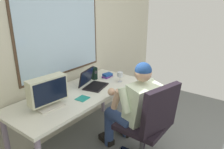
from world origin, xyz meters
The scene contains 10 objects.
wall_rear centered at (0.00, 2.04, 1.29)m, with size 4.67×0.08×2.56m.
desk centered at (-0.21, 1.61, 0.67)m, with size 1.83×0.75×0.74m.
office_chair centered at (0.00, 0.69, 0.58)m, with size 0.60×0.64×1.03m.
person_seated centered at (0.06, 0.95, 0.65)m, with size 0.62×0.81×1.22m.
crt_monitor centered at (-0.67, 1.60, 0.93)m, with size 0.44×0.26×0.34m.
laptop centered at (0.04, 1.62, 0.80)m, with size 0.39×0.36×0.23m.
wine_glass centered at (0.41, 1.40, 0.84)m, with size 0.08×0.08×0.15m.
desk_speaker centered at (0.27, 1.77, 0.83)m, with size 0.08×0.10×0.18m.
book_stack centered at (0.46, 1.67, 0.77)m, with size 0.19×0.12×0.06m.
cd_case centered at (-0.31, 1.44, 0.75)m, with size 0.15×0.14×0.01m.
Camera 1 is at (-1.96, -0.22, 1.88)m, focal length 34.66 mm.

